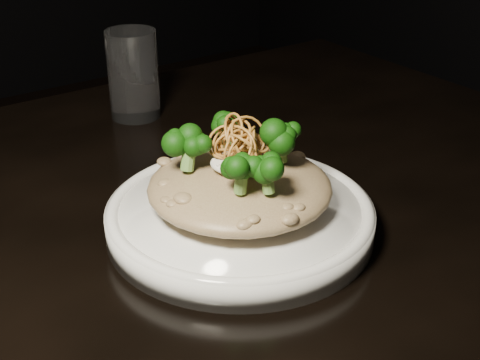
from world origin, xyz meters
The scene contains 7 objects.
table centered at (0.00, 0.00, 0.67)m, with size 1.10×0.80×0.75m.
plate centered at (0.03, -0.06, 0.76)m, with size 0.26×0.26×0.03m, color white.
risotto centered at (0.03, -0.06, 0.80)m, with size 0.18×0.18×0.04m, color brown.
broccoli centered at (0.03, -0.06, 0.84)m, with size 0.11×0.11×0.04m, color black, non-canonical shape.
cheese centered at (0.03, -0.06, 0.82)m, with size 0.05×0.05×0.01m, color white.
shallots centered at (0.04, -0.06, 0.84)m, with size 0.05×0.05×0.03m, color brown, non-canonical shape.
drinking_glass centered at (0.09, 0.26, 0.81)m, with size 0.07×0.07×0.12m, color silver.
Camera 1 is at (-0.29, -0.51, 1.09)m, focal length 50.00 mm.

